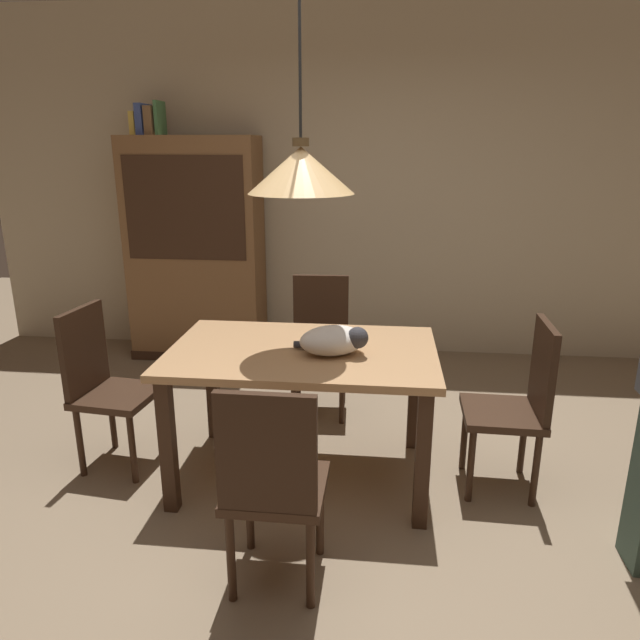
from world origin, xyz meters
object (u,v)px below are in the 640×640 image
(cat_sleeping, at_px, (335,340))
(pendant_lamp, at_px, (301,170))
(chair_left_side, at_px, (104,381))
(book_blue_wide, at_px, (144,120))
(chair_far_back, at_px, (320,338))
(hutch_bookcase, at_px, (196,254))
(chair_near_front, at_px, (273,481))
(chair_right_side, at_px, (519,400))
(book_brown_thick, at_px, (153,121))
(book_green_slim, at_px, (160,118))
(book_yellow_short, at_px, (136,124))
(dining_table, at_px, (303,367))

(cat_sleeping, bearing_deg, pendant_lamp, 159.01)
(chair_left_side, bearing_deg, book_blue_wide, 102.12)
(chair_far_back, distance_m, hutch_bookcase, 1.57)
(chair_near_front, height_order, chair_left_side, same)
(chair_left_side, bearing_deg, cat_sleeping, -3.32)
(pendant_lamp, bearing_deg, cat_sleeping, -20.99)
(chair_right_side, distance_m, pendant_lamp, 1.61)
(chair_far_back, xyz_separation_m, book_brown_thick, (-1.45, 0.98, 1.45))
(book_brown_thick, bearing_deg, hutch_bookcase, -0.30)
(pendant_lamp, relative_size, book_brown_thick, 5.42)
(book_blue_wide, bearing_deg, book_brown_thick, 0.00)
(book_green_slim, bearing_deg, book_yellow_short, 180.00)
(chair_near_front, height_order, hutch_bookcase, hutch_bookcase)
(chair_far_back, xyz_separation_m, book_green_slim, (-1.39, 0.98, 1.47))
(chair_right_side, relative_size, cat_sleeping, 2.29)
(chair_far_back, relative_size, book_brown_thick, 3.88)
(chair_far_back, height_order, pendant_lamp, pendant_lamp)
(chair_left_side, xyz_separation_m, hutch_bookcase, (-0.03, 1.85, 0.38))
(chair_right_side, bearing_deg, pendant_lamp, 179.89)
(chair_near_front, bearing_deg, book_blue_wide, 119.10)
(chair_near_front, xyz_separation_m, book_brown_thick, (-1.45, 2.74, 1.45))
(chair_left_side, distance_m, cat_sleeping, 1.34)
(cat_sleeping, height_order, book_blue_wide, book_blue_wide)
(hutch_bookcase, bearing_deg, book_green_slim, 179.62)
(chair_right_side, relative_size, pendant_lamp, 0.72)
(chair_near_front, bearing_deg, chair_far_back, 90.09)
(book_brown_thick, height_order, book_green_slim, book_green_slim)
(dining_table, distance_m, chair_near_front, 0.89)
(chair_right_side, bearing_deg, cat_sleeping, -176.12)
(book_blue_wide, bearing_deg, chair_left_side, -77.88)
(dining_table, height_order, chair_right_side, chair_right_side)
(pendant_lamp, xyz_separation_m, book_green_slim, (-1.39, 1.86, 0.32))
(dining_table, distance_m, pendant_lamp, 1.01)
(chair_near_front, relative_size, chair_left_side, 1.00)
(dining_table, distance_m, cat_sleeping, 0.26)
(book_brown_thick, relative_size, book_green_slim, 0.92)
(hutch_bookcase, bearing_deg, pendant_lamp, -58.00)
(book_yellow_short, height_order, book_green_slim, book_green_slim)
(pendant_lamp, relative_size, hutch_bookcase, 0.70)
(cat_sleeping, relative_size, hutch_bookcase, 0.22)
(hutch_bookcase, bearing_deg, chair_left_side, -88.92)
(dining_table, relative_size, book_green_slim, 5.38)
(chair_near_front, distance_m, hutch_bookcase, 3.00)
(cat_sleeping, distance_m, hutch_bookcase, 2.35)
(dining_table, relative_size, chair_near_front, 1.51)
(chair_near_front, xyz_separation_m, book_blue_wide, (-1.52, 2.74, 1.46))
(chair_near_front, height_order, book_blue_wide, book_blue_wide)
(chair_near_front, relative_size, book_green_slim, 3.58)
(hutch_bookcase, relative_size, book_brown_thick, 7.71)
(book_brown_thick, bearing_deg, cat_sleeping, -49.88)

